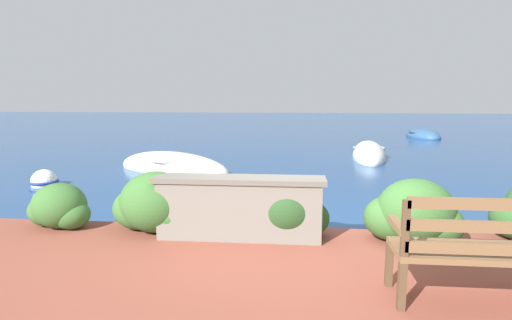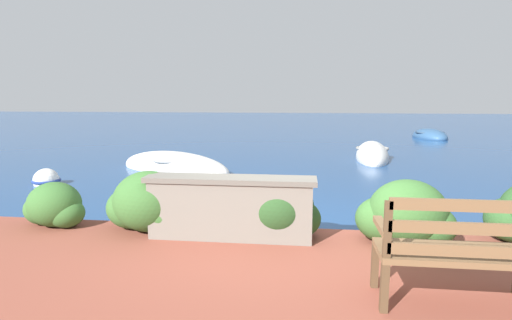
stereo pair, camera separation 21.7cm
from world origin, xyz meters
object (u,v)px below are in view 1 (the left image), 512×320
(rowboat_mid, at_px, (369,156))
(rowboat_far, at_px, (423,136))
(mooring_buoy, at_px, (44,182))
(park_bench, at_px, (475,247))
(rowboat_nearest, at_px, (173,168))

(rowboat_mid, bearing_deg, rowboat_far, 157.60)
(mooring_buoy, bearing_deg, park_bench, -34.73)
(rowboat_nearest, distance_m, rowboat_far, 12.78)
(park_bench, distance_m, mooring_buoy, 8.20)
(park_bench, xyz_separation_m, rowboat_mid, (0.87, 9.21, -0.63))
(park_bench, relative_size, rowboat_far, 0.50)
(park_bench, relative_size, mooring_buoy, 2.16)
(rowboat_far, height_order, mooring_buoy, rowboat_far)
(rowboat_mid, relative_size, mooring_buoy, 5.49)
(rowboat_nearest, bearing_deg, mooring_buoy, 64.27)
(rowboat_mid, height_order, rowboat_far, rowboat_mid)
(mooring_buoy, bearing_deg, rowboat_far, 44.49)
(rowboat_nearest, distance_m, mooring_buoy, 2.92)
(rowboat_mid, distance_m, mooring_buoy, 8.85)
(park_bench, height_order, rowboat_nearest, park_bench)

